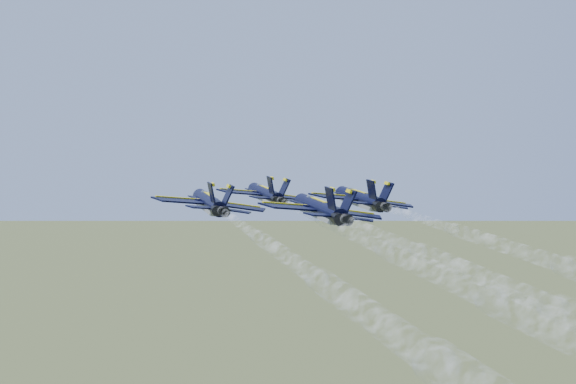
# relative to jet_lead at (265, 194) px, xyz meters

# --- Properties ---
(jet_lead) EXTENTS (14.37, 19.63, 4.37)m
(jet_lead) POSITION_rel_jet_lead_xyz_m (0.00, 0.00, 0.00)
(jet_lead) COLOR black
(jet_left) EXTENTS (14.37, 19.63, 4.37)m
(jet_left) POSITION_rel_jet_lead_xyz_m (-5.49, -16.96, 0.00)
(jet_left) COLOR black
(jet_right) EXTENTS (14.37, 19.63, 4.37)m
(jet_right) POSITION_rel_jet_lead_xyz_m (14.21, -8.68, 0.00)
(jet_right) COLOR black
(jet_slot) EXTENTS (14.37, 19.63, 4.37)m
(jet_slot) POSITION_rel_jet_lead_xyz_m (9.37, -25.61, 0.00)
(jet_slot) COLOR black
(smoke_trail_lead) EXTENTS (36.87, 94.74, 3.35)m
(smoke_trail_lead) POSITION_rel_jet_lead_xyz_m (26.42, -71.41, 0.04)
(smoke_trail_lead) COLOR white
(smoke_trail_left) EXTENTS (36.87, 94.74, 3.35)m
(smoke_trail_left) POSITION_rel_jet_lead_xyz_m (20.93, -88.36, 0.04)
(smoke_trail_left) COLOR white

